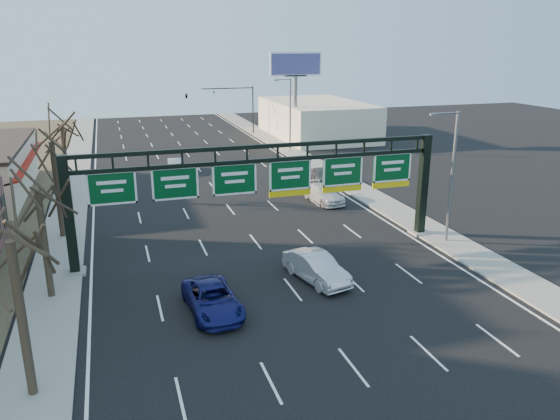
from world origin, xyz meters
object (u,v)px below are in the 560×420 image
object	(u,v)px
car_blue_suv	(212,299)
car_silver_sedan	(316,268)
car_white_wagon	(323,194)
sign_gantry	(265,184)

from	to	relation	value
car_blue_suv	car_silver_sedan	distance (m)	6.75
car_white_wagon	car_silver_sedan	bearing A→B (deg)	-120.80
sign_gantry	car_blue_suv	xyz separation A→B (m)	(-4.93, -7.28, -3.91)
sign_gantry	car_silver_sedan	xyz separation A→B (m)	(1.52, -5.28, -3.82)
sign_gantry	car_blue_suv	distance (m)	9.62
sign_gantry	car_blue_suv	bearing A→B (deg)	-124.09
sign_gantry	car_white_wagon	world-z (taller)	sign_gantry
sign_gantry	car_silver_sedan	bearing A→B (deg)	-73.95
car_silver_sedan	sign_gantry	bearing A→B (deg)	92.47
car_blue_suv	car_silver_sedan	xyz separation A→B (m)	(6.45, 2.00, 0.09)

